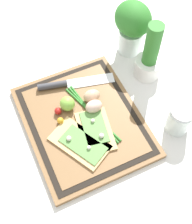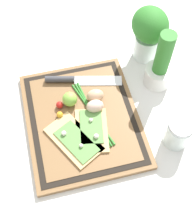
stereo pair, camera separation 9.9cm
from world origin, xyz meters
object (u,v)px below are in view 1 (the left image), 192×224
at_px(lime, 67,104).
at_px(herb_pot, 149,59).
at_px(egg_brown, 92,96).
at_px(pizza_slice_near, 80,143).
at_px(cherry_tomato_red, 58,111).
at_px(sauce_jar, 179,120).
at_px(pizza_slice_far, 95,130).
at_px(cherry_tomato_yellow, 60,121).
at_px(knife, 64,84).
at_px(egg_pink, 94,106).
at_px(herb_glass, 132,25).

bearing_deg(lime, herb_pot, 95.31).
bearing_deg(egg_brown, pizza_slice_near, -36.59).
relative_size(cherry_tomato_red, sauce_jar, 0.24).
relative_size(lime, herb_pot, 0.21).
distance_m(pizza_slice_far, sauce_jar, 0.26).
bearing_deg(cherry_tomato_yellow, lime, 134.62).
bearing_deg(cherry_tomato_red, egg_brown, 90.91).
xyz_separation_m(knife, herb_pot, (0.06, 0.29, 0.05)).
bearing_deg(egg_pink, cherry_tomato_yellow, -91.05).
relative_size(knife, herb_glass, 1.27).
xyz_separation_m(pizza_slice_far, egg_pink, (-0.07, 0.03, 0.02)).
relative_size(pizza_slice_near, egg_brown, 3.65).
distance_m(sauce_jar, herb_glass, 0.37).
xyz_separation_m(pizza_slice_far, sauce_jar, (0.09, 0.25, 0.02)).
distance_m(lime, cherry_tomato_red, 0.04).
relative_size(pizza_slice_far, cherry_tomato_yellow, 8.08).
bearing_deg(sauce_jar, egg_brown, -133.68).
bearing_deg(egg_brown, pizza_slice_far, -19.24).
bearing_deg(pizza_slice_far, egg_brown, 160.76).
height_order(knife, egg_pink, egg_pink).
distance_m(egg_pink, cherry_tomato_yellow, 0.12).
relative_size(egg_brown, lime, 1.16).
distance_m(pizza_slice_far, herb_glass, 0.39).
bearing_deg(egg_pink, herb_pot, 106.76).
bearing_deg(herb_pot, cherry_tomato_red, -84.33).
bearing_deg(lime, sauce_jar, 55.30).
height_order(cherry_tomato_red, cherry_tomato_yellow, cherry_tomato_red).
height_order(cherry_tomato_yellow, herb_glass, herb_glass).
distance_m(cherry_tomato_red, herb_glass, 0.40).
bearing_deg(lime, cherry_tomato_red, -81.20).
relative_size(sauce_jar, herb_glass, 0.48).
bearing_deg(herb_glass, cherry_tomato_red, -64.93).
relative_size(egg_pink, cherry_tomato_yellow, 2.67).
relative_size(herb_pot, herb_glass, 1.10).
relative_size(pizza_slice_near, herb_glass, 0.99).
bearing_deg(lime, herb_glass, 116.72).
height_order(pizza_slice_far, cherry_tomato_yellow, pizza_slice_far).
xyz_separation_m(egg_brown, herb_pot, (-0.03, 0.23, 0.04)).
height_order(knife, egg_brown, egg_brown).
xyz_separation_m(pizza_slice_near, knife, (-0.23, 0.04, 0.00)).
relative_size(cherry_tomato_red, cherry_tomato_yellow, 1.11).
bearing_deg(egg_pink, pizza_slice_far, -21.51).
distance_m(knife, lime, 0.09).
xyz_separation_m(egg_brown, egg_pink, (0.04, -0.01, 0.00)).
xyz_separation_m(cherry_tomato_yellow, sauce_jar, (0.16, 0.33, 0.01)).
xyz_separation_m(cherry_tomato_red, herb_glass, (-0.16, 0.35, 0.09)).
xyz_separation_m(pizza_slice_far, egg_brown, (-0.11, 0.04, 0.02)).
bearing_deg(pizza_slice_far, egg_pink, 158.49).
height_order(pizza_slice_far, egg_brown, egg_brown).
bearing_deg(cherry_tomato_red, lime, 98.80).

